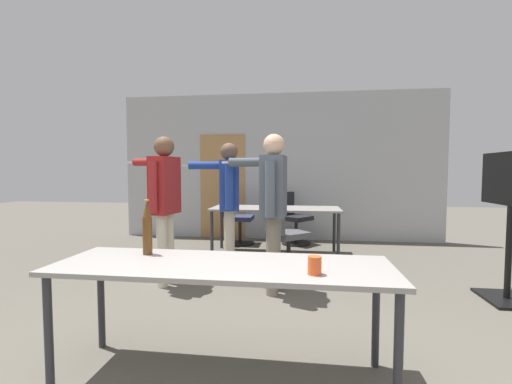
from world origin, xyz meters
name	(u,v)px	position (x,y,z in m)	size (l,w,h in m)	color
back_wall	(277,167)	(-0.03, 5.19, 1.40)	(6.20, 0.12, 2.83)	#B2B5B7
conference_table_near	(222,274)	(-0.04, 0.57, 0.68)	(2.11, 0.66, 0.75)	gray
conference_table_far	(275,212)	(0.04, 3.90, 0.68)	(2.03, 0.76, 0.75)	gray
tv_screen	(511,210)	(2.55, 2.24, 0.94)	(0.44, 1.07, 1.53)	black
person_near_casual	(164,194)	(-1.13, 2.27, 1.06)	(0.75, 0.64, 1.73)	beige
person_left_plaid	(272,197)	(0.14, 2.19, 1.04)	(0.78, 0.68, 1.73)	slate
person_far_watching	(228,194)	(-0.51, 2.91, 1.02)	(0.86, 0.64, 1.70)	beige
office_chair_side_rolled	(284,237)	(0.22, 3.22, 0.42)	(0.69, 0.68, 0.90)	black
office_chair_mid_tucked	(293,220)	(0.30, 4.76, 0.44)	(0.69, 0.68, 0.94)	black
office_chair_far_right	(236,220)	(-0.73, 4.59, 0.44)	(0.55, 0.52, 0.94)	black
beer_bottle	(147,229)	(-0.61, 0.73, 0.93)	(0.07, 0.07, 0.38)	#563314
drink_cup	(315,265)	(0.53, 0.41, 0.80)	(0.08, 0.08, 0.10)	#E05123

